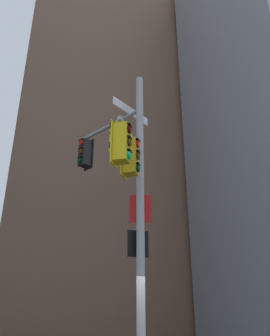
% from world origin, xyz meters
% --- Properties ---
extents(building_mid_block, '(17.57, 17.57, 50.29)m').
position_xyz_m(building_mid_block, '(3.52, 24.07, 25.15)').
color(building_mid_block, brown).
rests_on(building_mid_block, ground).
extents(signal_pole_assembly, '(2.14, 4.42, 8.71)m').
position_xyz_m(signal_pole_assembly, '(-0.46, 0.13, 5.35)').
color(signal_pole_assembly, '#9EA0A3').
rests_on(signal_pole_assembly, ground).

